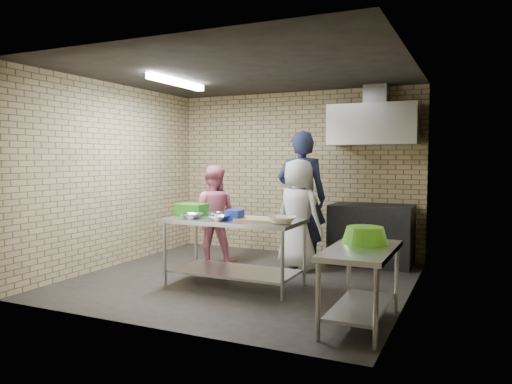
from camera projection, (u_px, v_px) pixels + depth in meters
floor at (243, 279)px, 6.40m from camera, size 4.20×4.20×0.00m
ceiling at (242, 72)px, 6.21m from camera, size 4.20×4.20×0.00m
back_wall at (295, 173)px, 8.11m from camera, size 4.20×0.06×2.70m
front_wall at (147, 185)px, 4.49m from camera, size 4.20×0.06×2.70m
left_wall at (116, 175)px, 7.18m from camera, size 0.06×4.00×2.70m
right_wall at (410, 181)px, 5.43m from camera, size 0.06×4.00×2.70m
prep_table at (235, 252)px, 6.08m from camera, size 1.69×0.84×0.84m
side_counter at (361, 287)px, 4.62m from camera, size 0.60×1.20×0.75m
stove at (371, 235)px, 7.30m from camera, size 1.20×0.70×0.90m
range_hood at (374, 125)px, 7.23m from camera, size 1.30×0.60×0.60m
hood_duct at (376, 95)px, 7.33m from camera, size 0.35×0.30×0.30m
wall_shelf at (396, 137)px, 7.29m from camera, size 0.80×0.20×0.04m
fluorescent_fixture at (177, 82)px, 6.63m from camera, size 0.10×1.25×0.08m
green_crate at (192, 209)px, 6.44m from camera, size 0.38×0.28×0.15m
blue_tub at (234, 215)px, 5.93m from camera, size 0.19×0.19×0.12m
cutting_board at (259, 219)px, 5.88m from camera, size 0.52×0.39×0.03m
mixing_bowl_a at (192, 216)px, 6.07m from camera, size 0.29×0.29×0.06m
mixing_bowl_b at (215, 215)px, 6.22m from camera, size 0.22×0.22×0.06m
mixing_bowl_c at (219, 218)px, 5.89m from camera, size 0.27×0.27×0.06m
ceramic_bowl at (282, 220)px, 5.62m from camera, size 0.36×0.36×0.08m
green_basin at (365, 235)px, 4.83m from camera, size 0.46×0.46×0.17m
bottle_red at (380, 130)px, 7.38m from camera, size 0.07×0.07×0.18m
bottle_green at (407, 130)px, 7.22m from camera, size 0.06×0.06×0.15m
man_navy at (302, 198)px, 7.25m from camera, size 0.82×0.62×2.00m
woman_pink at (213, 215)px, 7.33m from camera, size 0.87×0.77×1.49m
woman_white at (298, 214)px, 6.95m from camera, size 0.91×0.76×1.59m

